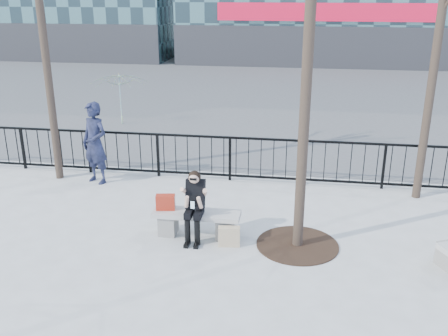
# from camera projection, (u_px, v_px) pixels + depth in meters

# --- Properties ---
(ground) EXTENTS (120.00, 120.00, 0.00)m
(ground) POSITION_uv_depth(u_px,v_px,m) (197.00, 235.00, 9.48)
(ground) COLOR #9D9D98
(ground) RESTS_ON ground
(street_surface) EXTENTS (60.00, 23.00, 0.01)m
(street_surface) POSITION_uv_depth(u_px,v_px,m) (263.00, 89.00, 23.43)
(street_surface) COLOR #474747
(street_surface) RESTS_ON ground
(railing) EXTENTS (14.00, 0.06, 1.10)m
(railing) POSITION_uv_depth(u_px,v_px,m) (222.00, 158.00, 12.09)
(railing) COLOR black
(railing) RESTS_ON ground
(tree_grate) EXTENTS (1.50, 1.50, 0.02)m
(tree_grate) POSITION_uv_depth(u_px,v_px,m) (297.00, 245.00, 9.11)
(tree_grate) COLOR black
(tree_grate) RESTS_ON ground
(bench_main) EXTENTS (1.65, 0.46, 0.49)m
(bench_main) POSITION_uv_depth(u_px,v_px,m) (196.00, 221.00, 9.38)
(bench_main) COLOR slate
(bench_main) RESTS_ON ground
(seated_woman) EXTENTS (0.50, 0.64, 1.34)m
(seated_woman) POSITION_uv_depth(u_px,v_px,m) (194.00, 206.00, 9.11)
(seated_woman) COLOR black
(seated_woman) RESTS_ON ground
(handbag) EXTENTS (0.38, 0.22, 0.29)m
(handbag) POSITION_uv_depth(u_px,v_px,m) (166.00, 202.00, 9.38)
(handbag) COLOR #A42514
(handbag) RESTS_ON bench_main
(shopping_bag) EXTENTS (0.41, 0.19, 0.37)m
(shopping_bag) POSITION_uv_depth(u_px,v_px,m) (229.00, 236.00, 9.04)
(shopping_bag) COLOR beige
(shopping_bag) RESTS_ON ground
(standing_man) EXTENTS (0.85, 0.72, 1.96)m
(standing_man) POSITION_uv_depth(u_px,v_px,m) (95.00, 143.00, 11.80)
(standing_man) COLOR black
(standing_man) RESTS_ON ground
(vendor_umbrella) EXTENTS (2.28, 2.31, 1.77)m
(vendor_umbrella) POSITION_uv_depth(u_px,v_px,m) (120.00, 99.00, 16.98)
(vendor_umbrella) COLOR yellow
(vendor_umbrella) RESTS_ON ground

